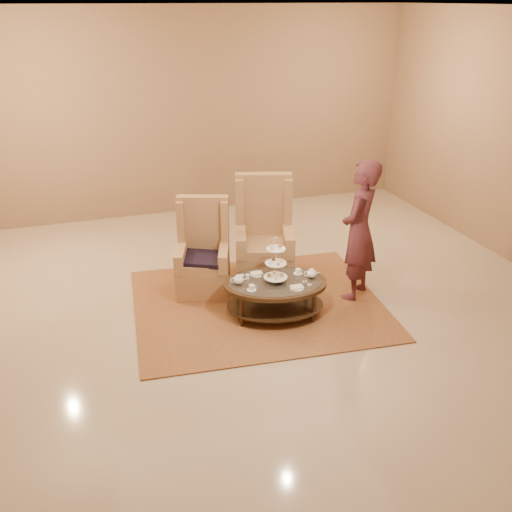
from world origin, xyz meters
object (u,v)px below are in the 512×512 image
object	(u,v)px
tea_table	(275,288)
person	(359,231)
armchair_left	(203,260)
armchair_right	(264,245)

from	to	relation	value
tea_table	person	size ratio (longest dim) A/B	0.76
armchair_left	person	world-z (taller)	person
armchair_right	person	size ratio (longest dim) A/B	0.78
armchair_left	armchair_right	size ratio (longest dim) A/B	0.87
tea_table	person	distance (m)	1.29
armchair_right	tea_table	bearing A→B (deg)	-85.41
armchair_left	person	xyz separation A→B (m)	(1.83, -0.81, 0.49)
armchair_left	person	distance (m)	2.06
person	tea_table	bearing A→B (deg)	-35.94
tea_table	armchair_left	size ratio (longest dim) A/B	1.12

